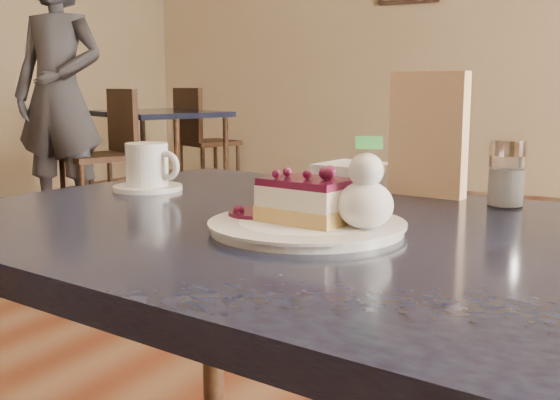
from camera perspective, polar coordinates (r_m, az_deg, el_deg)
The scene contains 11 objects.
main_table at distance 0.93m, azimuth 3.80°, elevation -6.42°, with size 1.19×0.89×0.68m.
dessert_plate at distance 0.87m, azimuth 2.20°, elevation -2.18°, with size 0.24×0.24×0.01m, color white.
cheesecake_slice at distance 0.87m, azimuth 2.22°, elevation -0.05°, with size 0.12×0.09×0.05m.
whipped_cream at distance 0.83m, azimuth 6.96°, elevation -0.38°, with size 0.07×0.07×0.06m.
berry_sauce at distance 0.91m, azimuth -1.95°, elevation -1.08°, with size 0.07×0.07×0.01m, color #4A0F2B.
coffee_set at distance 1.23m, azimuth -10.66°, elevation 2.46°, with size 0.13×0.12×0.08m.
menu_card at distance 1.16m, azimuth 11.93°, elevation 5.23°, with size 0.13×0.03×0.20m, color beige.
sugar_shaker at distance 1.09m, azimuth 17.94°, elevation 2.12°, with size 0.05×0.05×0.10m.
napkin_stack at distance 1.22m, azimuth 6.03°, elevation 1.91°, with size 0.11×0.11×0.05m, color white.
bg_table_far_left at distance 5.08m, azimuth -9.71°, elevation 0.26°, with size 1.11×1.63×1.08m.
patron at distance 4.50m, azimuth -17.53°, elevation 8.18°, with size 0.58×0.38×1.59m, color #2F2F35.
Camera 1 is at (0.39, -0.66, 0.87)m, focal length 45.00 mm.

